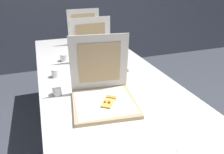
# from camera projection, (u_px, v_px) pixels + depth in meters

# --- Properties ---
(table) EXTENTS (0.95, 2.46, 0.73)m
(table) POSITION_uv_depth(u_px,v_px,m) (102.00, 80.00, 1.65)
(table) COLOR silver
(table) RESTS_ON ground
(pizza_box_front) EXTENTS (0.41, 0.41, 0.39)m
(pizza_box_front) POSITION_uv_depth(u_px,v_px,m) (103.00, 94.00, 1.25)
(pizza_box_front) COLOR tan
(pizza_box_front) RESTS_ON table
(pizza_box_middle) EXTENTS (0.40, 0.41, 0.39)m
(pizza_box_middle) POSITION_uv_depth(u_px,v_px,m) (98.00, 60.00, 1.78)
(pizza_box_middle) COLOR tan
(pizza_box_middle) RESTS_ON table
(pizza_box_back) EXTENTS (0.40, 0.40, 0.39)m
(pizza_box_back) POSITION_uv_depth(u_px,v_px,m) (89.00, 42.00, 2.30)
(pizza_box_back) COLOR tan
(pizza_box_back) RESTS_ON table
(cup_white_near_center) EXTENTS (0.06, 0.06, 0.06)m
(cup_white_near_center) POSITION_uv_depth(u_px,v_px,m) (57.00, 90.00, 1.34)
(cup_white_near_center) COLOR white
(cup_white_near_center) RESTS_ON table
(cup_white_far) EXTENTS (0.06, 0.06, 0.06)m
(cup_white_far) POSITION_uv_depth(u_px,v_px,m) (64.00, 58.00, 1.90)
(cup_white_far) COLOR white
(cup_white_far) RESTS_ON table
(cup_white_mid) EXTENTS (0.06, 0.06, 0.06)m
(cup_white_mid) POSITION_uv_depth(u_px,v_px,m) (55.00, 73.00, 1.59)
(cup_white_mid) COLOR white
(cup_white_mid) RESTS_ON table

